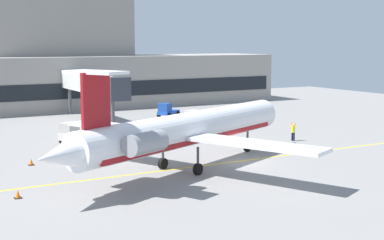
# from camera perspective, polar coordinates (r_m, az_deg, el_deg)

# --- Properties ---
(ground) EXTENTS (120.00, 120.00, 0.11)m
(ground) POSITION_cam_1_polar(r_m,az_deg,el_deg) (47.89, 5.17, -4.35)
(ground) COLOR gray
(terminal_building) EXTENTS (55.32, 13.29, 18.67)m
(terminal_building) POSITION_cam_1_polar(r_m,az_deg,el_deg) (90.65, -9.76, 5.55)
(terminal_building) COLOR gray
(terminal_building) RESTS_ON ground
(jet_bridge_west) EXTENTS (2.40, 20.54, 6.20)m
(jet_bridge_west) POSITION_cam_1_polar(r_m,az_deg,el_deg) (71.68, -10.09, 3.58)
(jet_bridge_west) COLOR silver
(jet_bridge_west) RESTS_ON ground
(regional_jet) EXTENTS (27.67, 22.62, 8.29)m
(regional_jet) POSITION_cam_1_polar(r_m,az_deg,el_deg) (44.17, -0.67, -1.02)
(regional_jet) COLOR white
(regional_jet) RESTS_ON ground
(baggage_tug) EXTENTS (4.29, 3.66, 2.08)m
(baggage_tug) POSITION_cam_1_polar(r_m,az_deg,el_deg) (58.41, -11.86, -1.26)
(baggage_tug) COLOR silver
(baggage_tug) RESTS_ON ground
(pushback_tractor) EXTENTS (3.69, 3.21, 1.89)m
(pushback_tractor) POSITION_cam_1_polar(r_m,az_deg,el_deg) (76.39, -2.56, 0.98)
(pushback_tractor) COLOR #1E4CB2
(pushback_tractor) RESTS_ON ground
(belt_loader) EXTENTS (2.56, 4.36, 2.03)m
(belt_loader) POSITION_cam_1_polar(r_m,az_deg,el_deg) (66.56, 0.52, 0.01)
(belt_loader) COLOR silver
(belt_loader) RESTS_ON ground
(marshaller) EXTENTS (0.38, 0.81, 1.90)m
(marshaller) POSITION_cam_1_polar(r_m,az_deg,el_deg) (58.69, 10.23, -1.16)
(marshaller) COLOR #191E33
(marshaller) RESTS_ON ground
(safety_cone_alpha) EXTENTS (0.47, 0.47, 0.55)m
(safety_cone_alpha) POSITION_cam_1_polar(r_m,az_deg,el_deg) (48.41, -16.00, -4.14)
(safety_cone_alpha) COLOR orange
(safety_cone_alpha) RESTS_ON ground
(safety_cone_bravo) EXTENTS (0.47, 0.47, 0.55)m
(safety_cone_bravo) POSITION_cam_1_polar(r_m,az_deg,el_deg) (38.60, -17.25, -7.24)
(safety_cone_bravo) COLOR orange
(safety_cone_bravo) RESTS_ON ground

